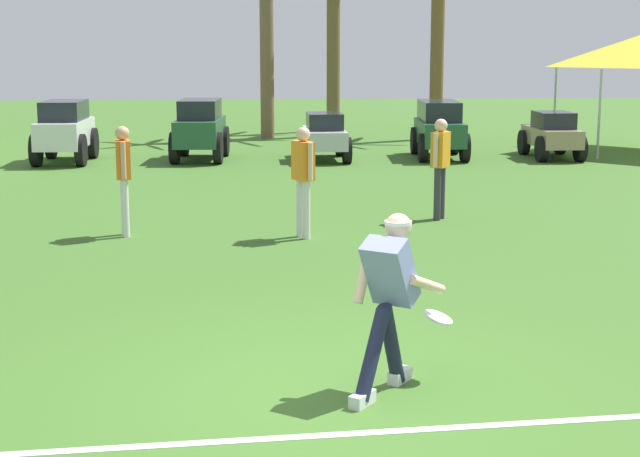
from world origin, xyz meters
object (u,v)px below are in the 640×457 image
object	(u,v)px
parked_car_slot_a	(65,130)
parked_car_slot_e	(552,134)
palm_tree_far_right	(438,36)
teammate_near_sideline	(303,171)
teammate_deep	(124,170)
frisbee_thrower	(389,293)
parked_car_slot_d	(439,127)
parked_car_slot_b	(200,128)
frisbee_in_flight	(438,318)
palm_tree_right_of_centre	(336,12)
teammate_midfield	(440,159)
palm_tree_left_of_centre	(334,35)
palm_tree_far_left	(266,21)
parked_car_slot_c	(324,136)

from	to	relation	value
parked_car_slot_a	parked_car_slot_e	world-z (taller)	parked_car_slot_a
parked_car_slot_a	palm_tree_far_right	xyz separation A→B (m)	(9.47, 4.85, 2.14)
teammate_near_sideline	teammate_deep	xyz separation A→B (m)	(-2.52, 0.32, 0.00)
frisbee_thrower	palm_tree_far_right	xyz separation A→B (m)	(4.13, 20.18, 2.09)
teammate_near_sideline	parked_car_slot_d	size ratio (longest dim) A/B	0.64
parked_car_slot_b	frisbee_in_flight	bearing A→B (deg)	-79.90
teammate_deep	parked_car_slot_b	bearing A→B (deg)	86.28
parked_car_slot_b	palm_tree_right_of_centre	distance (m)	8.78
teammate_midfield	palm_tree_left_of_centre	world-z (taller)	palm_tree_left_of_centre
teammate_midfield	palm_tree_left_of_centre	distance (m)	14.00
palm_tree_right_of_centre	palm_tree_far_right	world-z (taller)	palm_tree_right_of_centre
frisbee_in_flight	parked_car_slot_b	world-z (taller)	parked_car_slot_b
frisbee_in_flight	palm_tree_far_left	xyz separation A→B (m)	(-1.08, 20.51, 2.79)
teammate_near_sideline	teammate_midfield	size ratio (longest dim) A/B	1.00
parked_car_slot_c	palm_tree_far_left	distance (m)	6.19
palm_tree_far_left	palm_tree_far_right	bearing A→B (deg)	-7.23
palm_tree_right_of_centre	parked_car_slot_d	bearing A→B (deg)	-75.83
frisbee_thrower	parked_car_slot_c	bearing A→B (deg)	87.77
teammate_deep	parked_car_slot_d	size ratio (longest dim) A/B	0.64
parked_car_slot_a	palm_tree_left_of_centre	distance (m)	9.20
parked_car_slot_a	frisbee_thrower	bearing A→B (deg)	-70.79
palm_tree_right_of_centre	frisbee_thrower	bearing A→B (deg)	-93.71
palm_tree_far_left	teammate_near_sideline	bearing A→B (deg)	-88.90
parked_car_slot_a	palm_tree_far_left	xyz separation A→B (m)	(4.70, 5.46, 2.55)
palm_tree_right_of_centre	palm_tree_far_right	size ratio (longest dim) A/B	1.19
teammate_deep	parked_car_slot_a	distance (m)	9.19
frisbee_in_flight	palm_tree_left_of_centre	xyz separation A→B (m)	(0.86, 21.05, 2.40)
parked_car_slot_a	parked_car_slot_b	size ratio (longest dim) A/B	0.98
parked_car_slot_a	palm_tree_far_right	bearing A→B (deg)	27.13
palm_tree_left_of_centre	palm_tree_right_of_centre	size ratio (longest dim) A/B	0.84
frisbee_in_flight	parked_car_slot_d	distance (m)	15.62
frisbee_thrower	teammate_deep	size ratio (longest dim) A/B	0.90
parked_car_slot_b	parked_car_slot_c	xyz separation A→B (m)	(2.88, -0.22, -0.18)
teammate_deep	palm_tree_left_of_centre	xyz separation A→B (m)	(4.17, 14.84, 1.96)
palm_tree_left_of_centre	palm_tree_right_of_centre	world-z (taller)	palm_tree_right_of_centre
palm_tree_far_right	parked_car_slot_e	bearing A→B (deg)	-68.88
frisbee_thrower	palm_tree_far_left	bearing A→B (deg)	91.77
palm_tree_left_of_centre	palm_tree_far_right	bearing A→B (deg)	-21.96
frisbee_thrower	teammate_near_sideline	xyz separation A→B (m)	(-0.36, 6.16, 0.15)
parked_car_slot_e	palm_tree_far_right	world-z (taller)	palm_tree_far_right
teammate_deep	palm_tree_far_right	xyz separation A→B (m)	(7.01, 13.70, 1.94)
palm_tree_far_left	palm_tree_left_of_centre	distance (m)	2.05
frisbee_thrower	palm_tree_right_of_centre	xyz separation A→B (m)	(1.49, 22.98, 2.80)
parked_car_slot_e	palm_tree_far_left	xyz separation A→B (m)	(-6.64, 5.43, 2.73)
teammate_midfield	parked_car_slot_b	bearing A→B (deg)	116.82
parked_car_slot_e	palm_tree_right_of_centre	world-z (taller)	palm_tree_right_of_centre
frisbee_in_flight	palm_tree_right_of_centre	bearing A→B (deg)	87.36
teammate_deep	parked_car_slot_a	world-z (taller)	teammate_deep
frisbee_thrower	teammate_near_sideline	size ratio (longest dim) A/B	0.90
teammate_midfield	palm_tree_far_right	bearing A→B (deg)	79.68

